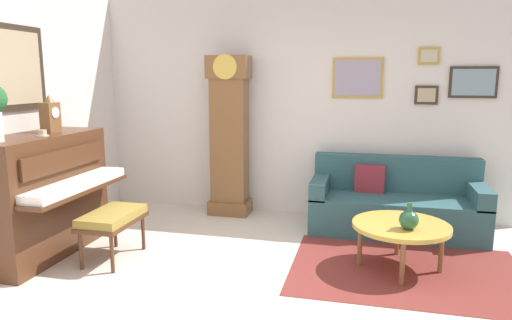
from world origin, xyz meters
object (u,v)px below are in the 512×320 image
Objects in this scene: mantel_clock at (50,115)px; grandfather_clock at (229,140)px; piano at (42,194)px; teacup at (42,134)px; couch at (395,204)px; piano_bench at (112,219)px; green_jug at (409,220)px; coffee_table at (401,227)px.

grandfather_clock is at bearing 47.23° from mantel_clock.
teacup is (0.13, -0.07, 0.62)m from piano.
grandfather_clock is 2.16m from couch.
piano_bench is 6.03× the size of teacup.
teacup reaches higher than green_jug.
teacup reaches higher than couch.
couch is 16.38× the size of teacup.
mantel_clock reaches higher than green_jug.
grandfather_clock is at bearing 50.97° from piano.
grandfather_clock reaches higher than piano.
teacup is (-1.29, -1.83, 0.27)m from grandfather_clock.
mantel_clock is 0.35m from teacup.
piano_bench is 2.76m from green_jug.
grandfather_clock is at bearing 54.69° from teacup.
couch is at bearing -5.54° from grandfather_clock.
coffee_table is 3.67× the size of green_jug.
piano is at bearing -129.03° from grandfather_clock.
teacup is (-3.33, -0.50, 0.82)m from coffee_table.
mantel_clock is at bearing -158.91° from couch.
piano is 2.06× the size of piano_bench.
couch is at bearing 21.09° from mantel_clock.
couch is 1.13m from coffee_table.
piano is 12.41× the size of teacup.
piano is at bearing -175.46° from green_jug.
mantel_clock is at bearing -132.77° from grandfather_clock.
teacup is 3.47m from green_jug.
piano_bench is at bearing -150.49° from couch.
couch is 3.86m from mantel_clock.
grandfather_clock is at bearing 69.03° from piano_bench.
piano is 0.78m from piano_bench.
teacup is (0.13, -0.29, -0.15)m from mantel_clock.
coffee_table is 2.32× the size of mantel_clock.
mantel_clock is 3.28× the size of teacup.
mantel_clock reaches higher than piano.
piano is 0.64m from teacup.
couch is at bearing 91.89° from green_jug.
piano_bench is at bearing -171.49° from coffee_table.
coffee_table is 7.59× the size of teacup.
couch is (2.71, 1.53, -0.09)m from piano_bench.
mantel_clock is 3.61m from green_jug.
piano is 0.80m from mantel_clock.
piano_bench is 1.25m from mantel_clock.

